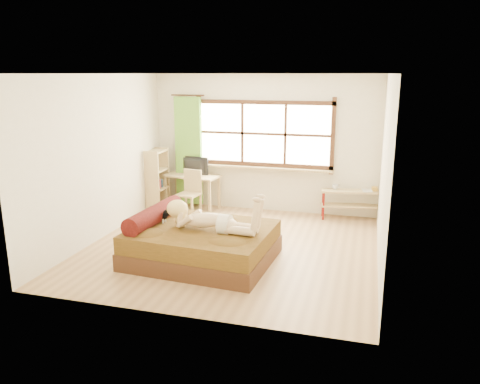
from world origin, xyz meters
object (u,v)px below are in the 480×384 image
(bed, at_px, (199,243))
(pipe_shelf, at_px, (352,198))
(desk, at_px, (192,179))
(bookshelf, at_px, (157,179))
(woman, at_px, (210,210))
(kitten, at_px, (159,214))
(chair, at_px, (191,190))

(bed, distance_m, pipe_shelf, 3.40)
(desk, height_order, bookshelf, bookshelf)
(woman, height_order, pipe_shelf, woman)
(kitten, distance_m, chair, 2.13)
(bed, relative_size, woman, 1.50)
(bed, height_order, chair, chair)
(kitten, xyz_separation_m, pipe_shelf, (2.74, 2.60, -0.21))
(pipe_shelf, relative_size, bookshelf, 0.95)
(woman, xyz_separation_m, desk, (-1.31, 2.62, -0.20))
(bookshelf, bearing_deg, chair, -10.42)
(pipe_shelf, height_order, bookshelf, bookshelf)
(kitten, height_order, pipe_shelf, kitten)
(bed, relative_size, desk, 1.80)
(kitten, bearing_deg, pipe_shelf, 47.35)
(kitten, relative_size, chair, 0.35)
(chair, bearing_deg, desk, 115.81)
(desk, distance_m, bookshelf, 0.70)
(kitten, xyz_separation_m, bookshelf, (-1.10, 2.24, -0.00))
(desk, bearing_deg, kitten, -71.01)
(kitten, relative_size, desk, 0.26)
(bed, height_order, kitten, bed)
(bed, distance_m, woman, 0.57)
(woman, xyz_separation_m, pipe_shelf, (1.87, 2.75, -0.39))
(pipe_shelf, bearing_deg, chair, 179.19)
(woman, relative_size, pipe_shelf, 1.22)
(desk, bearing_deg, bed, -57.73)
(chair, height_order, bookshelf, bookshelf)
(woman, xyz_separation_m, bookshelf, (-1.97, 2.39, -0.19))
(woman, height_order, chair, woman)
(chair, distance_m, pipe_shelf, 3.11)
(woman, height_order, kitten, woman)
(woman, relative_size, kitten, 4.67)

